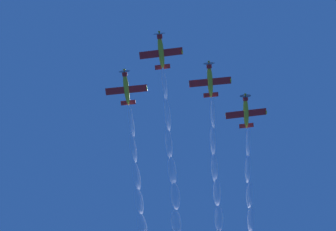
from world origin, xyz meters
The scene contains 7 objects.
airplane_lead centered at (-1.79, 6.21, 88.96)m, with size 9.42×8.48×3.01m.
airplane_left_wingman centered at (-9.17, -4.35, 89.40)m, with size 9.46×8.47×2.98m.
airplane_right_wingman centered at (8.78, 1.55, 88.84)m, with size 9.46×8.47×3.04m.
airplane_slot_tail centered at (-14.07, -14.71, 88.89)m, with size 9.44×8.48×2.97m.
smoke_trail_lead centered at (9.31, -27.59, 83.36)m, with size 17.35×47.74×9.59m.
smoke_trail_left_wingman centered at (1.89, -37.99, 83.80)m, with size 16.95×47.10×9.44m.
smoke_trail_right_wingman centered at (19.71, -32.42, 83.19)m, with size 16.95×47.75×9.45m.
Camera 1 is at (-13.04, 28.51, 1.76)m, focal length 44.24 mm.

